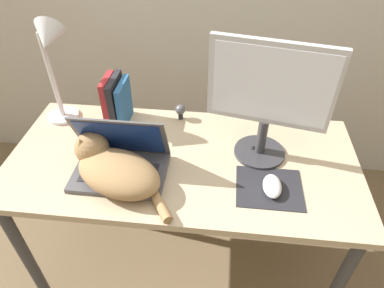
% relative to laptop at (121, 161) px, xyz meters
% --- Properties ---
extents(desk, '(1.30, 0.61, 0.72)m').
position_rel_laptop_xyz_m(desk, '(0.21, 0.09, -0.13)').
color(desk, tan).
rests_on(desk, ground_plane).
extents(laptop, '(0.32, 0.22, 0.22)m').
position_rel_laptop_xyz_m(laptop, '(0.00, 0.00, 0.00)').
color(laptop, '#4C4C51').
rests_on(laptop, desk).
extents(cat, '(0.38, 0.30, 0.15)m').
position_rel_laptop_xyz_m(cat, '(-0.01, -0.05, 0.02)').
color(cat, '#99754C').
rests_on(cat, desk).
extents(external_monitor, '(0.41, 0.19, 0.45)m').
position_rel_laptop_xyz_m(external_monitor, '(0.49, 0.15, 0.21)').
color(external_monitor, '#333338').
rests_on(external_monitor, desk).
extents(mousepad, '(0.22, 0.19, 0.00)m').
position_rel_laptop_xyz_m(mousepad, '(0.52, -0.03, -0.04)').
color(mousepad, '#232328').
rests_on(mousepad, desk).
extents(computer_mouse, '(0.06, 0.11, 0.03)m').
position_rel_laptop_xyz_m(computer_mouse, '(0.53, -0.04, -0.02)').
color(computer_mouse, silver).
rests_on(computer_mouse, mousepad).
extents(book_row, '(0.09, 0.16, 0.21)m').
position_rel_laptop_xyz_m(book_row, '(-0.09, 0.29, 0.06)').
color(book_row, maroon).
rests_on(book_row, desk).
extents(desk_lamp, '(0.17, 0.17, 0.45)m').
position_rel_laptop_xyz_m(desk_lamp, '(-0.30, 0.26, 0.26)').
color(desk_lamp, silver).
rests_on(desk_lamp, desk).
extents(webcam, '(0.04, 0.04, 0.07)m').
position_rel_laptop_xyz_m(webcam, '(0.17, 0.34, -0.00)').
color(webcam, '#232328').
rests_on(webcam, desk).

